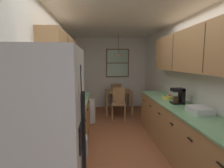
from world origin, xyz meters
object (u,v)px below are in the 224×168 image
object	(u,v)px
dining_table	(118,94)
storage_canister	(63,107)
stove_range	(59,155)
refrigerator	(43,151)
dining_chair_near	(119,101)
microwave_over_range	(45,61)
coffee_maker	(179,96)
fruit_bowl	(167,97)
trash_bin	(90,111)
dining_chair_far	(116,94)
dish_rack	(200,110)

from	to	relation	value
dining_table	storage_canister	size ratio (longest dim) A/B	4.53
stove_range	storage_canister	world-z (taller)	stove_range
refrigerator	stove_range	world-z (taller)	refrigerator
refrigerator	dining_chair_near	bearing A→B (deg)	72.88
microwave_over_range	stove_range	bearing A→B (deg)	-0.03
refrigerator	coffee_maker	world-z (taller)	refrigerator
fruit_bowl	stove_range	bearing A→B (deg)	-146.43
microwave_over_range	dining_chair_near	size ratio (longest dim) A/B	0.64
dining_table	trash_bin	size ratio (longest dim) A/B	1.32
dining_table	trash_bin	bearing A→B (deg)	-134.10
storage_canister	coffee_maker	world-z (taller)	coffee_maker
dining_chair_near	dining_chair_far	distance (m)	1.19
microwave_over_range	storage_canister	world-z (taller)	microwave_over_range
stove_range	microwave_over_range	world-z (taller)	microwave_over_range
dining_chair_far	storage_canister	xyz separation A→B (m)	(-1.18, -3.63, 0.49)
stove_range	trash_bin	bearing A→B (deg)	83.41
storage_canister	fruit_bowl	xyz separation A→B (m)	(1.99, 0.87, -0.06)
microwave_over_range	dining_chair_far	size ratio (longest dim) A/B	0.64
microwave_over_range	dish_rack	xyz separation A→B (m)	(2.17, 0.26, -0.74)
refrigerator	coffee_maker	bearing A→B (deg)	38.50
dining_chair_far	trash_bin	world-z (taller)	dining_chair_far
dining_table	fruit_bowl	world-z (taller)	fruit_bowl
dining_table	storage_canister	bearing A→B (deg)	-111.61
dining_chair_far	fruit_bowl	distance (m)	2.91
refrigerator	microwave_over_range	distance (m)	1.06
stove_range	fruit_bowl	world-z (taller)	stove_range
storage_canister	coffee_maker	size ratio (longest dim) A/B	0.65
dish_rack	dining_chair_far	bearing A→B (deg)	102.94
coffee_maker	fruit_bowl	bearing A→B (deg)	96.54
dining_chair_near	coffee_maker	distance (m)	2.25
refrigerator	dining_chair_far	xyz separation A→B (m)	(1.14, 4.77, -0.40)
dining_table	storage_canister	distance (m)	3.28
refrigerator	dish_rack	distance (m)	2.23
storage_canister	dish_rack	bearing A→B (deg)	-5.27
stove_range	microwave_over_range	bearing A→B (deg)	179.97
stove_range	coffee_maker	bearing A→B (deg)	23.70
dining_chair_far	storage_canister	distance (m)	3.85
dining_chair_far	trash_bin	bearing A→B (deg)	-120.07
fruit_bowl	dining_chair_near	bearing A→B (deg)	118.33
dining_chair_far	storage_canister	size ratio (longest dim) A/B	4.76
trash_bin	dining_chair_near	bearing A→B (deg)	21.53
microwave_over_range	refrigerator	bearing A→B (deg)	-77.86
stove_range	storage_canister	size ratio (longest dim) A/B	5.82
microwave_over_range	fruit_bowl	xyz separation A→B (m)	(2.09, 1.31, -0.75)
refrigerator	trash_bin	xyz separation A→B (m)	(0.26, 3.24, -0.57)
trash_bin	dining_table	bearing A→B (deg)	45.90
refrigerator	coffee_maker	distance (m)	2.55
microwave_over_range	fruit_bowl	world-z (taller)	microwave_over_range
trash_bin	coffee_maker	bearing A→B (deg)	-43.67
microwave_over_range	coffee_maker	distance (m)	2.41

